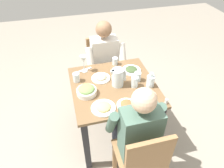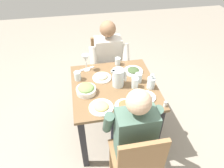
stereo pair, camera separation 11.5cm
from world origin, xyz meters
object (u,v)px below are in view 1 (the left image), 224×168
object	(u,v)px
water_pitcher	(118,77)
salad_bowl	(86,91)
chair_far	(103,66)
wine_glass	(83,60)
diner_far	(106,65)
water_glass_near_right	(135,82)
dining_table	(114,95)
plate_fries	(103,107)
oil_carafe	(150,82)
water_glass_far_left	(76,77)
chair_near	(142,159)
water_glass_center	(137,77)
plate_yoghurt	(147,95)
salt_shaker	(166,101)
plate_dolmas	(131,70)
plate_beans	(101,78)
plate_rice_curry	(127,104)
diner_near	(135,129)
water_glass_by_pitcher	(115,61)

from	to	relation	value
water_pitcher	salad_bowl	world-z (taller)	water_pitcher
chair_far	wine_glass	distance (m)	0.63
diner_far	water_glass_near_right	xyz separation A→B (m)	(0.16, -0.59, 0.15)
salad_bowl	dining_table	bearing A→B (deg)	11.27
plate_fries	water_glass_near_right	size ratio (longest dim) A/B	1.95
dining_table	oil_carafe	world-z (taller)	oil_carafe
water_pitcher	water_glass_near_right	xyz separation A→B (m)	(0.16, -0.07, -0.04)
water_glass_near_right	oil_carafe	bearing A→B (deg)	-13.14
water_glass_far_left	oil_carafe	size ratio (longest dim) A/B	0.59
dining_table	chair_far	world-z (taller)	chair_far
chair_near	water_glass_center	bearing A→B (deg)	74.55
plate_yoghurt	plate_fries	distance (m)	0.45
dining_table	plate_yoghurt	world-z (taller)	plate_yoghurt
water_glass_far_left	salt_shaker	world-z (taller)	water_glass_far_left
plate_dolmas	plate_beans	world-z (taller)	plate_beans
oil_carafe	plate_rice_curry	bearing A→B (deg)	-146.37
chair_far	diner_near	bearing A→B (deg)	-89.45
chair_far	water_glass_center	world-z (taller)	chair_far
plate_dolmas	oil_carafe	xyz separation A→B (m)	(0.10, -0.30, 0.04)
diner_far	dining_table	bearing A→B (deg)	-94.57
diner_near	wine_glass	distance (m)	0.93
water_glass_far_left	chair_far	bearing A→B (deg)	54.15
diner_far	water_glass_far_left	distance (m)	0.55
water_pitcher	plate_yoghurt	distance (m)	0.34
plate_beans	chair_near	bearing A→B (deg)	-79.56
water_pitcher	water_glass_by_pitcher	world-z (taller)	water_pitcher
dining_table	chair_near	xyz separation A→B (m)	(0.05, -0.73, -0.11)
chair_far	water_glass_by_pitcher	xyz separation A→B (m)	(0.07, -0.35, 0.29)
chair_near	water_glass_far_left	world-z (taller)	chair_near
salad_bowl	plate_dolmas	distance (m)	0.60
diner_near	plate_rice_curry	xyz separation A→B (m)	(-0.02, 0.21, 0.11)
water_glass_by_pitcher	oil_carafe	world-z (taller)	oil_carafe
chair_far	diner_near	xyz separation A→B (m)	(0.01, -1.25, 0.15)
plate_fries	plate_rice_curry	bearing A→B (deg)	-5.04
plate_yoghurt	plate_fries	size ratio (longest dim) A/B	0.81
water_glass_near_right	plate_rice_curry	bearing A→B (deg)	-123.27
salad_bowl	water_glass_center	world-z (taller)	water_glass_center
plate_fries	oil_carafe	bearing A→B (deg)	19.89
diner_far	plate_yoghurt	xyz separation A→B (m)	(0.23, -0.76, 0.11)
plate_yoghurt	plate_rice_curry	bearing A→B (deg)	-161.62
oil_carafe	salt_shaker	bearing A→B (deg)	-81.01
water_glass_center	plate_fries	bearing A→B (deg)	-144.71
chair_far	water_glass_far_left	xyz separation A→B (m)	(-0.40, -0.56, 0.29)
water_glass_near_right	wine_glass	world-z (taller)	wine_glass
salad_bowl	water_glass_center	bearing A→B (deg)	7.68
plate_fries	salt_shaker	world-z (taller)	salt_shaker
water_pitcher	dining_table	bearing A→B (deg)	-178.04
chair_far	water_pitcher	xyz separation A→B (m)	(-0.00, -0.72, 0.34)
wine_glass	salt_shaker	distance (m)	0.97
plate_rice_curry	diner_far	bearing A→B (deg)	89.59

